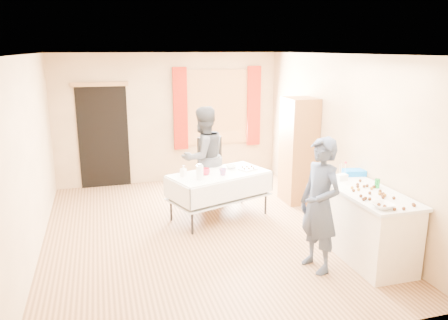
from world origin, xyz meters
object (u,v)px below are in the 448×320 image
object	(u,v)px
party_table	(219,191)
girl	(320,205)
counter	(367,225)
chair	(213,180)
cabinet	(298,151)
woman	(203,157)

from	to	relation	value
party_table	girl	bearing A→B (deg)	-89.35
counter	chair	size ratio (longest dim) A/B	1.31
cabinet	girl	distance (m)	2.53
chair	counter	bearing A→B (deg)	-67.89
party_table	counter	bearing A→B (deg)	-71.57
chair	woman	distance (m)	0.69
counter	girl	distance (m)	0.84
counter	party_table	size ratio (longest dim) A/B	0.82
counter	party_table	world-z (taller)	counter
girl	woman	size ratio (longest dim) A/B	0.96
cabinet	chair	size ratio (longest dim) A/B	1.67
woman	party_table	bearing A→B (deg)	76.29
chair	girl	size ratio (longest dim) A/B	0.66
chair	girl	xyz separation A→B (m)	(0.58, -2.95, 0.51)
cabinet	chair	bearing A→B (deg)	158.24
cabinet	woman	bearing A→B (deg)	172.41
cabinet	party_table	size ratio (longest dim) A/B	1.06
cabinet	counter	bearing A→B (deg)	-92.50
counter	party_table	bearing A→B (deg)	127.67
cabinet	woman	size ratio (longest dim) A/B	1.07
counter	cabinet	bearing A→B (deg)	87.50
counter	girl	xyz separation A→B (m)	(-0.75, -0.09, 0.38)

